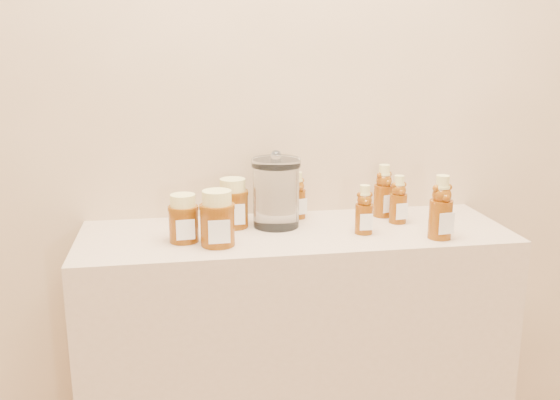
{
  "coord_description": "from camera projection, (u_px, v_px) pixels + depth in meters",
  "views": [
    {
      "loc": [
        -0.32,
        -0.09,
        1.42
      ],
      "look_at": [
        -0.05,
        1.52,
        1.0
      ],
      "focal_mm": 40.0,
      "sensor_mm": 36.0,
      "label": 1
    }
  ],
  "objects": [
    {
      "name": "display_table",
      "position": [
        295.0,
        375.0,
        1.86
      ],
      "size": [
        1.2,
        0.4,
        0.9
      ],
      "primitive_type": "cube",
      "color": "tan",
      "rests_on": "ground"
    },
    {
      "name": "bear_bottle_back_left",
      "position": [
        297.0,
        192.0,
        1.86
      ],
      "size": [
        0.07,
        0.07,
        0.16
      ],
      "primitive_type": null,
      "rotation": [
        0.0,
        0.0,
        0.36
      ],
      "color": "#622D07",
      "rests_on": "display_table"
    },
    {
      "name": "bear_bottle_back_right",
      "position": [
        399.0,
        196.0,
        1.81
      ],
      "size": [
        0.06,
        0.06,
        0.16
      ],
      "primitive_type": null,
      "rotation": [
        0.0,
        0.0,
        0.11
      ],
      "color": "#622D07",
      "rests_on": "display_table"
    },
    {
      "name": "honey_jar_back",
      "position": [
        233.0,
        203.0,
        1.77
      ],
      "size": [
        0.1,
        0.1,
        0.14
      ],
      "primitive_type": null,
      "rotation": [
        0.0,
        0.0,
        0.06
      ],
      "color": "#622D07",
      "rests_on": "display_table"
    },
    {
      "name": "glass_canister",
      "position": [
        276.0,
        190.0,
        1.77
      ],
      "size": [
        0.18,
        0.18,
        0.21
      ],
      "primitive_type": null,
      "rotation": [
        0.0,
        0.0,
        0.37
      ],
      "color": "white",
      "rests_on": "display_table"
    },
    {
      "name": "bear_bottle_front_right",
      "position": [
        441.0,
        203.0,
        1.66
      ],
      "size": [
        0.08,
        0.08,
        0.2
      ],
      "primitive_type": null,
      "rotation": [
        0.0,
        0.0,
        0.14
      ],
      "color": "#622D07",
      "rests_on": "display_table"
    },
    {
      "name": "wall_back",
      "position": [
        284.0,
        65.0,
        1.83
      ],
      "size": [
        3.5,
        0.02,
        2.7
      ],
      "primitive_type": "cube",
      "color": "tan",
      "rests_on": "ground"
    },
    {
      "name": "honey_jar_left",
      "position": [
        183.0,
        218.0,
        1.65
      ],
      "size": [
        0.09,
        0.09,
        0.13
      ],
      "primitive_type": null,
      "rotation": [
        0.0,
        0.0,
        0.1
      ],
      "color": "#622D07",
      "rests_on": "display_table"
    },
    {
      "name": "bear_bottle_back_mid",
      "position": [
        384.0,
        187.0,
        1.88
      ],
      "size": [
        0.08,
        0.08,
        0.18
      ],
      "primitive_type": null,
      "rotation": [
        0.0,
        0.0,
        0.33
      ],
      "color": "#622D07",
      "rests_on": "display_table"
    },
    {
      "name": "bear_bottle_front_left",
      "position": [
        364.0,
        206.0,
        1.71
      ],
      "size": [
        0.05,
        0.05,
        0.15
      ],
      "primitive_type": null,
      "rotation": [
        0.0,
        0.0,
        -0.03
      ],
      "color": "#622D07",
      "rests_on": "display_table"
    },
    {
      "name": "honey_jar_front",
      "position": [
        217.0,
        218.0,
        1.61
      ],
      "size": [
        0.1,
        0.1,
        0.15
      ],
      "primitive_type": null,
      "rotation": [
        0.0,
        0.0,
        0.02
      ],
      "color": "#622D07",
      "rests_on": "display_table"
    }
  ]
}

